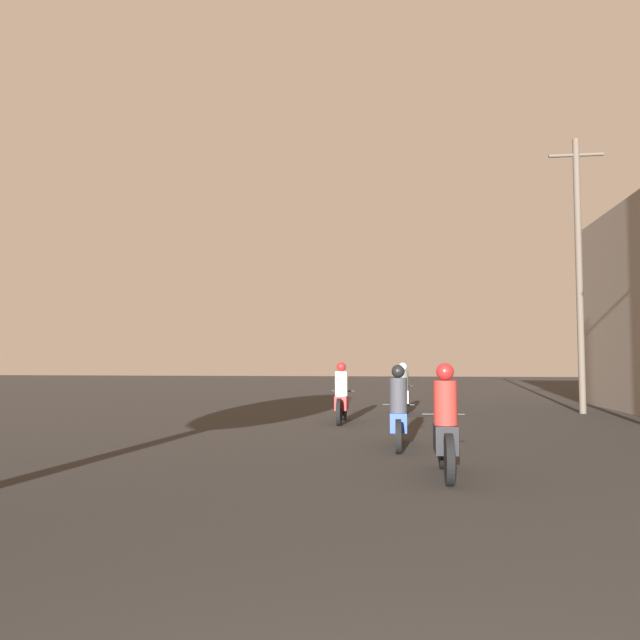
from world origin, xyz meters
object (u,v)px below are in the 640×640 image
at_px(motorcycle_blue, 398,414).
at_px(motorcycle_white, 403,393).
at_px(utility_pole_far, 579,269).
at_px(motorcycle_red, 342,398).
at_px(motorcycle_black, 445,430).

distance_m(motorcycle_blue, motorcycle_white, 7.11).
bearing_deg(utility_pole_far, motorcycle_white, -170.74).
bearing_deg(motorcycle_red, utility_pole_far, 35.43).
relative_size(motorcycle_red, utility_pole_far, 0.24).
distance_m(motorcycle_black, utility_pole_far, 12.33).
distance_m(motorcycle_red, utility_pole_far, 8.62).
bearing_deg(utility_pole_far, motorcycle_blue, -124.19).
xyz_separation_m(motorcycle_black, motorcycle_blue, (-0.65, 2.77, -0.02)).
height_order(motorcycle_blue, utility_pole_far, utility_pole_far).
bearing_deg(motorcycle_red, motorcycle_blue, -64.17).
bearing_deg(motorcycle_red, motorcycle_black, -66.28).
xyz_separation_m(motorcycle_black, motorcycle_white, (-0.53, 9.88, -0.02)).
distance_m(motorcycle_white, utility_pole_far, 6.54).
xyz_separation_m(motorcycle_black, motorcycle_red, (-2.09, 7.07, -0.01)).
height_order(motorcycle_black, motorcycle_blue, motorcycle_black).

